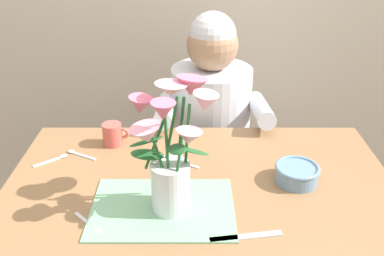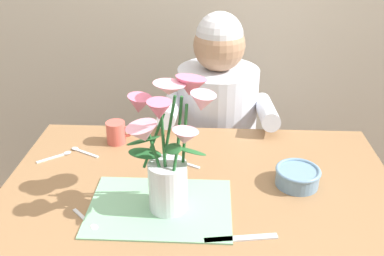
{
  "view_description": "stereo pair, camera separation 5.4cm",
  "coord_description": "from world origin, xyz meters",
  "px_view_note": "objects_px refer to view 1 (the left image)",
  "views": [
    {
      "loc": [
        -0.03,
        -1.06,
        1.49
      ],
      "look_at": [
        -0.03,
        0.05,
        0.92
      ],
      "focal_mm": 40.01,
      "sensor_mm": 36.0,
      "label": 1
    },
    {
      "loc": [
        0.03,
        -1.06,
        1.49
      ],
      "look_at": [
        -0.03,
        0.05,
        0.92
      ],
      "focal_mm": 40.01,
      "sensor_mm": 36.0,
      "label": 2
    }
  ],
  "objects_px": {
    "seated_person": "(210,141)",
    "ceramic_mug": "(113,134)",
    "flower_vase": "(171,148)",
    "dinner_knife": "(246,237)",
    "ceramic_bowl": "(297,173)"
  },
  "relations": [
    {
      "from": "seated_person",
      "to": "ceramic_mug",
      "type": "height_order",
      "value": "seated_person"
    },
    {
      "from": "flower_vase",
      "to": "ceramic_mug",
      "type": "height_order",
      "value": "flower_vase"
    },
    {
      "from": "ceramic_bowl",
      "to": "ceramic_mug",
      "type": "relative_size",
      "value": 1.46
    },
    {
      "from": "flower_vase",
      "to": "ceramic_bowl",
      "type": "distance_m",
      "value": 0.43
    },
    {
      "from": "dinner_knife",
      "to": "ceramic_mug",
      "type": "bearing_deg",
      "value": 122.12
    },
    {
      "from": "flower_vase",
      "to": "ceramic_bowl",
      "type": "relative_size",
      "value": 2.66
    },
    {
      "from": "seated_person",
      "to": "dinner_knife",
      "type": "bearing_deg",
      "value": -87.89
    },
    {
      "from": "seated_person",
      "to": "dinner_knife",
      "type": "xyz_separation_m",
      "value": [
        0.06,
        -0.83,
        0.18
      ]
    },
    {
      "from": "ceramic_bowl",
      "to": "dinner_knife",
      "type": "distance_m",
      "value": 0.31
    },
    {
      "from": "seated_person",
      "to": "flower_vase",
      "type": "relative_size",
      "value": 3.14
    },
    {
      "from": "dinner_knife",
      "to": "ceramic_mug",
      "type": "relative_size",
      "value": 2.04
    },
    {
      "from": "flower_vase",
      "to": "seated_person",
      "type": "bearing_deg",
      "value": 78.98
    },
    {
      "from": "seated_person",
      "to": "ceramic_mug",
      "type": "relative_size",
      "value": 12.2
    },
    {
      "from": "dinner_knife",
      "to": "ceramic_bowl",
      "type": "bearing_deg",
      "value": 45.43
    },
    {
      "from": "flower_vase",
      "to": "dinner_knife",
      "type": "xyz_separation_m",
      "value": [
        0.19,
        -0.13,
        -0.19
      ]
    }
  ]
}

